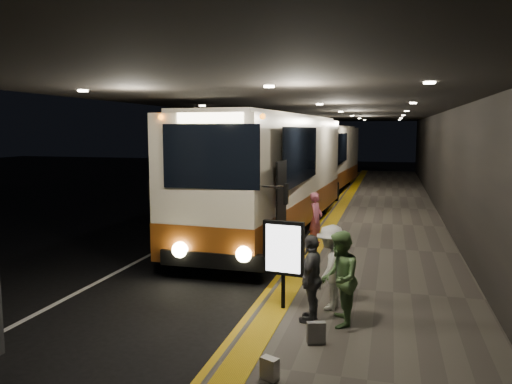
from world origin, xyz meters
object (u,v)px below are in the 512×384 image
at_px(passenger_waiting_white, 331,267).
at_px(info_sign, 283,250).
at_px(bag_plain, 270,368).
at_px(bag_polka, 316,333).
at_px(coach_main, 274,178).
at_px(stanchion_post, 295,251).
at_px(passenger_boarding, 316,218).
at_px(coach_second, 324,161).
at_px(passenger_waiting_grey, 312,278).
at_px(passenger_waiting_green, 340,279).

bearing_deg(passenger_waiting_white, info_sign, -60.98).
bearing_deg(bag_plain, bag_polka, 71.00).
bearing_deg(coach_main, stanchion_post, -68.87).
bearing_deg(bag_plain, info_sign, 98.17).
height_order(coach_main, passenger_boarding, coach_main).
height_order(coach_second, info_sign, coach_second).
bearing_deg(passenger_waiting_white, coach_main, -146.05).
distance_m(bag_plain, stanchion_post, 5.46).
relative_size(coach_second, info_sign, 6.92).
distance_m(coach_second, stanchion_post, 17.73).
relative_size(passenger_boarding, info_sign, 0.91).
bearing_deg(bag_polka, stanchion_post, 105.45).
distance_m(passenger_waiting_white, passenger_waiting_grey, 0.80).
bearing_deg(passenger_waiting_white, stanchion_post, -140.75).
xyz_separation_m(coach_second, passenger_waiting_grey, (2.49, -20.70, -0.85)).
xyz_separation_m(passenger_boarding, stanchion_post, (-0.05, -3.20, -0.28)).
bearing_deg(stanchion_post, passenger_waiting_white, -63.65).
relative_size(coach_main, passenger_waiting_green, 7.62).
distance_m(passenger_waiting_green, passenger_waiting_white, 0.85).
height_order(bag_plain, info_sign, info_sign).
height_order(passenger_waiting_white, passenger_waiting_grey, passenger_waiting_white).
height_order(passenger_waiting_green, bag_polka, passenger_waiting_green).
distance_m(coach_main, bag_polka, 9.99).
height_order(coach_second, passenger_waiting_grey, coach_second).
height_order(passenger_waiting_white, bag_polka, passenger_waiting_white).
bearing_deg(stanchion_post, bag_plain, -83.10).
height_order(passenger_boarding, stanchion_post, passenger_boarding).
bearing_deg(coach_second, stanchion_post, -81.31).
bearing_deg(bag_plain, stanchion_post, 96.90).
distance_m(bag_polka, bag_plain, 1.43).
bearing_deg(passenger_boarding, bag_plain, -165.04).
distance_m(coach_main, passenger_waiting_green, 9.14).
height_order(passenger_waiting_green, passenger_waiting_white, passenger_waiting_green).
xyz_separation_m(passenger_waiting_white, passenger_waiting_grey, (-0.27, -0.75, -0.02)).
distance_m(coach_main, stanchion_post, 5.81).
xyz_separation_m(coach_main, coach_second, (0.20, 12.25, -0.14)).
bearing_deg(passenger_waiting_white, passenger_boarding, -155.80).
bearing_deg(coach_second, bag_plain, -80.91).
bearing_deg(bag_polka, passenger_waiting_white, 88.85).
xyz_separation_m(passenger_waiting_green, bag_plain, (-0.75, -2.26, -0.71)).
bearing_deg(bag_polka, passenger_boarding, 98.39).
bearing_deg(stanchion_post, passenger_boarding, 89.10).
distance_m(bag_plain, info_sign, 3.02).
bearing_deg(passenger_boarding, coach_main, 51.53).
bearing_deg(passenger_waiting_grey, stanchion_post, -157.94).
relative_size(passenger_waiting_grey, bag_plain, 5.18).
bearing_deg(info_sign, stanchion_post, 102.54).
xyz_separation_m(coach_second, passenger_waiting_green, (3.01, -20.76, -0.80)).
distance_m(bag_polka, info_sign, 1.97).
distance_m(passenger_waiting_green, bag_plain, 2.49).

